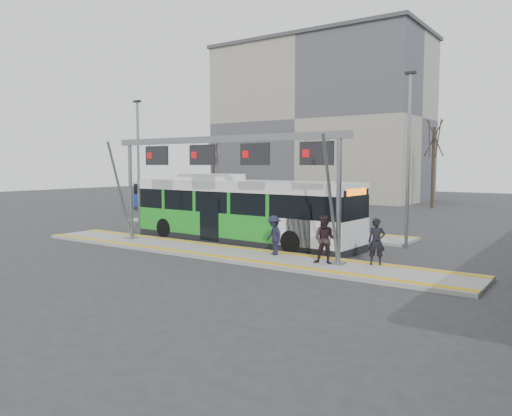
{
  "coord_description": "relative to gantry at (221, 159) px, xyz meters",
  "views": [
    {
      "loc": [
        13.93,
        -17.45,
        4.06
      ],
      "look_at": [
        -0.32,
        3.0,
        1.88
      ],
      "focal_mm": 35.0,
      "sensor_mm": 36.0,
      "label": 1
    }
  ],
  "objects": [
    {
      "name": "tree_far",
      "position": [
        -22.96,
        27.11,
        1.14
      ],
      "size": [
        1.4,
        1.4,
        7.18
      ],
      "color": "#382B21",
      "rests_on": "ground"
    },
    {
      "name": "passenger_a",
      "position": [
        7.15,
        0.74,
        -3.23
      ],
      "size": [
        0.79,
        0.68,
        1.83
      ],
      "primitive_type": "imported",
      "rotation": [
        0.0,
        0.0,
        0.45
      ],
      "color": "black",
      "rests_on": "platform_main"
    },
    {
      "name": "gantry",
      "position": [
        0.0,
        0.0,
        0.0
      ],
      "size": [
        13.0,
        1.68,
        5.2
      ],
      "color": "slate",
      "rests_on": "platform_main"
    },
    {
      "name": "tree_left",
      "position": [
        -4.35,
        32.48,
        1.81
      ],
      "size": [
        1.4,
        1.4,
        8.06
      ],
      "color": "#382B21",
      "rests_on": "ground"
    },
    {
      "name": "tactile_second",
      "position": [
        -3.65,
        8.9,
        -4.14
      ],
      "size": [
        20.0,
        0.35,
        0.02
      ],
      "color": "gold",
      "rests_on": "platform_second"
    },
    {
      "name": "bg_bus_green",
      "position": [
        -6.5,
        11.07,
        -2.93
      ],
      "size": [
        11.18,
        2.94,
        2.77
      ],
      "rotation": [
        0.0,
        0.0,
        0.05
      ],
      "color": "black",
      "rests_on": "ground"
    },
    {
      "name": "passenger_b",
      "position": [
        5.43,
        -0.24,
        -3.19
      ],
      "size": [
        1.09,
        0.95,
        1.92
      ],
      "primitive_type": "imported",
      "rotation": [
        0.0,
        0.0,
        0.26
      ],
      "color": "#2D1E23",
      "rests_on": "platform_main"
    },
    {
      "name": "passenger_c",
      "position": [
        2.69,
        0.29,
        -3.3
      ],
      "size": [
        1.27,
        1.1,
        1.71
      ],
      "primitive_type": "imported",
      "rotation": [
        0.0,
        0.0,
        -0.52
      ],
      "color": "#1D1C33",
      "rests_on": "platform_main"
    },
    {
      "name": "ground",
      "position": [
        0.35,
        -0.25,
        -4.3
      ],
      "size": [
        120.0,
        120.0,
        0.0
      ],
      "primitive_type": "plane",
      "color": "#2D2D30",
      "rests_on": "ground"
    },
    {
      "name": "tactile_main",
      "position": [
        0.35,
        -0.25,
        -4.14
      ],
      "size": [
        22.0,
        2.65,
        0.02
      ],
      "color": "gold",
      "rests_on": "platform_main"
    },
    {
      "name": "platform_main",
      "position": [
        0.35,
        -0.25,
        -4.22
      ],
      "size": [
        22.0,
        3.0,
        0.15
      ],
      "primitive_type": "cube",
      "color": "gray",
      "rests_on": "ground"
    },
    {
      "name": "tree_mid",
      "position": [
        1.26,
        29.7,
        2.13
      ],
      "size": [
        1.4,
        1.4,
        8.48
      ],
      "color": "#382B21",
      "rests_on": "ground"
    },
    {
      "name": "apartment_block",
      "position": [
        -13.65,
        35.75,
        4.91
      ],
      "size": [
        24.5,
        12.5,
        18.4
      ],
      "color": "gray",
      "rests_on": "ground"
    },
    {
      "name": "hero_bus",
      "position": [
        -1.09,
        3.04,
        -2.68
      ],
      "size": [
        13.0,
        3.25,
        3.55
      ],
      "rotation": [
        0.0,
        0.0,
        -0.04
      ],
      "color": "black",
      "rests_on": "ground"
    },
    {
      "name": "lamp_east",
      "position": [
        6.58,
        6.06,
        0.15
      ],
      "size": [
        0.5,
        0.25,
        8.41
      ],
      "color": "slate",
      "rests_on": "ground"
    },
    {
      "name": "platform_second",
      "position": [
        -3.65,
        7.75,
        -4.22
      ],
      "size": [
        20.0,
        3.0,
        0.15
      ],
      "primitive_type": "cube",
      "color": "gray",
      "rests_on": "ground"
    },
    {
      "name": "lamp_west",
      "position": [
        -9.68,
        3.78,
        -0.05
      ],
      "size": [
        0.5,
        0.25,
        8.02
      ],
      "color": "slate",
      "rests_on": "ground"
    },
    {
      "name": "bg_bus_blue",
      "position": [
        -14.73,
        13.5,
        -2.9
      ],
      "size": [
        10.96,
        2.95,
        2.83
      ],
      "rotation": [
        0.0,
        0.0,
        -0.05
      ],
      "color": "black",
      "rests_on": "ground"
    }
  ]
}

